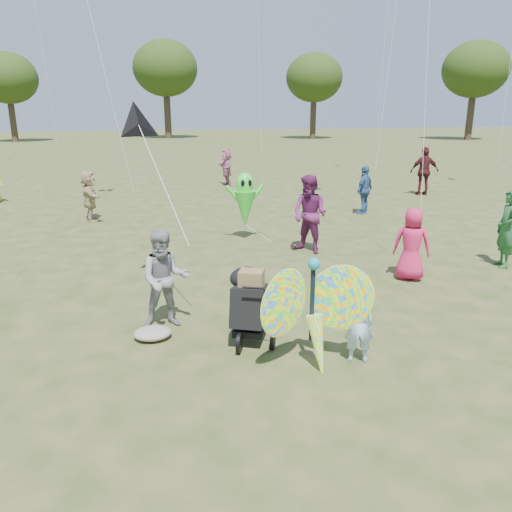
% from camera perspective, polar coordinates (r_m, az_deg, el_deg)
% --- Properties ---
extents(ground, '(160.00, 160.00, 0.00)m').
position_cam_1_polar(ground, '(6.79, 4.68, -12.37)').
color(ground, '#51592B').
rests_on(ground, ground).
extents(child_girl, '(0.44, 0.35, 1.07)m').
position_cam_1_polar(child_girl, '(6.78, 11.67, -7.68)').
color(child_girl, '#B4D7FF').
rests_on(child_girl, ground).
extents(adult_man, '(0.76, 0.60, 1.54)m').
position_cam_1_polar(adult_man, '(7.74, -10.38, -2.65)').
color(adult_man, gray).
rests_on(adult_man, ground).
extents(grey_bag, '(0.56, 0.46, 0.18)m').
position_cam_1_polar(grey_bag, '(7.60, -11.73, -8.63)').
color(grey_bag, gray).
rests_on(grey_bag, ground).
extents(crowd_a, '(0.84, 0.76, 1.45)m').
position_cam_1_polar(crowd_a, '(10.24, 17.38, 1.30)').
color(crowd_a, '#CC2051').
rests_on(crowd_a, ground).
extents(crowd_c, '(0.95, 0.86, 1.55)m').
position_cam_1_polar(crowd_c, '(16.53, 12.30, 7.39)').
color(crowd_c, '#315488').
rests_on(crowd_c, ground).
extents(crowd_d, '(0.69, 1.45, 1.51)m').
position_cam_1_polar(crowd_d, '(15.93, -18.48, 6.51)').
color(crowd_d, tan).
rests_on(crowd_d, ground).
extents(crowd_e, '(1.09, 1.13, 1.83)m').
position_cam_1_polar(crowd_e, '(11.70, 6.16, 4.74)').
color(crowd_e, '#652154').
rests_on(crowd_e, ground).
extents(crowd_f, '(0.55, 0.69, 1.66)m').
position_cam_1_polar(crowd_f, '(11.83, 26.73, 2.78)').
color(crowd_f, '#225B2D').
rests_on(crowd_f, ground).
extents(crowd_h, '(1.17, 0.68, 1.87)m').
position_cam_1_polar(crowd_h, '(20.86, 18.69, 9.16)').
color(crowd_h, '#45171B').
rests_on(crowd_h, ground).
extents(crowd_j, '(0.56, 1.50, 1.59)m').
position_cam_1_polar(crowd_j, '(22.35, -3.39, 10.05)').
color(crowd_j, '#B7688D').
rests_on(crowd_j, ground).
extents(jogging_stroller, '(0.77, 1.14, 1.09)m').
position_cam_1_polar(jogging_stroller, '(7.25, -0.69, -5.04)').
color(jogging_stroller, black).
rests_on(jogging_stroller, ground).
extents(butterfly_kite, '(1.74, 0.75, 1.69)m').
position_cam_1_polar(butterfly_kite, '(6.47, 6.72, -6.67)').
color(butterfly_kite, '#FF3228').
rests_on(butterfly_kite, ground).
extents(delta_kite_rig, '(1.08, 2.10, 2.18)m').
position_cam_1_polar(delta_kite_rig, '(9.19, -13.26, 14.34)').
color(delta_kite_rig, black).
rests_on(delta_kite_rig, ground).
extents(alien_kite, '(1.12, 0.69, 1.74)m').
position_cam_1_polar(alien_kite, '(12.80, -1.26, 6.10)').
color(alien_kite, '#37E536').
rests_on(alien_kite, ground).
extents(tree_line, '(91.78, 33.60, 10.79)m').
position_cam_1_polar(tree_line, '(51.07, -7.56, 20.34)').
color(tree_line, '#3A2D21').
rests_on(tree_line, ground).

